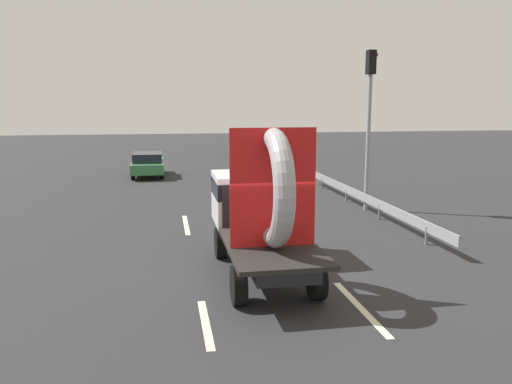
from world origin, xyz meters
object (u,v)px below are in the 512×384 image
flatbed_truck (259,206)px  distant_sedan (148,164)px  traffic_light (369,108)px  oncoming_car (243,148)px

flatbed_truck → distant_sedan: 18.05m
traffic_light → oncoming_car: bearing=94.1°
distant_sedan → traffic_light: 14.65m
traffic_light → oncoming_car: size_ratio=1.67×
flatbed_truck → traffic_light: size_ratio=0.87×
traffic_light → flatbed_truck: bearing=-130.6°
flatbed_truck → traffic_light: bearing=49.4°
flatbed_truck → oncoming_car: size_ratio=1.46×
oncoming_car → flatbed_truck: bearing=-98.1°
distant_sedan → oncoming_car: 12.71m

